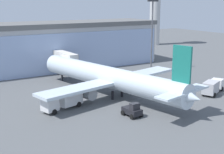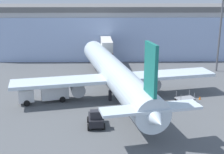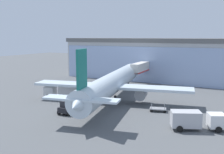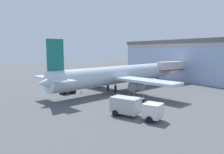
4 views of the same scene
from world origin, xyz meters
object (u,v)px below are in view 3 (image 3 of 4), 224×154
Objects in this scene: airplane at (112,83)px; jet_bridge at (142,67)px; safety_cone_wingtip at (174,111)px; catering_truck at (63,91)px; fuel_truck at (196,120)px; pushback_tug at (67,108)px; baggage_cart at (158,109)px; safety_cone_nose at (84,109)px.

jet_bridge is at bearing -8.48° from airplane.
airplane is 71.95× the size of safety_cone_wingtip.
catering_truck is at bearing -178.35° from safety_cone_wingtip.
catering_truck is (-8.87, -22.84, -3.20)m from jet_bridge.
pushback_tug is at bearing 161.59° from fuel_truck.
safety_cone_wingtip is (2.51, 0.87, -0.23)m from baggage_cart.
pushback_tug is at bearing 174.79° from jet_bridge.
catering_truck is at bearing 147.23° from safety_cone_nose.
fuel_truck is 19.07m from safety_cone_nose.
fuel_truck is 9.74m from baggage_cart.
fuel_truck reaches higher than pushback_tug.
fuel_truck is (28.55, -6.34, 0.00)m from catering_truck.
fuel_truck is 13.72× the size of safety_cone_nose.
baggage_cart is (-7.49, 6.15, -0.97)m from fuel_truck.
jet_bridge is at bearing -6.56° from pushback_tug.
baggage_cart is 2.67m from safety_cone_wingtip.
fuel_truck is 8.69m from safety_cone_wingtip.
baggage_cart is at bearing -118.63° from airplane.
baggage_cart is at bearing 115.51° from fuel_truck.
safety_cone_wingtip is (14.71, -22.16, -4.39)m from jet_bridge.
jet_bridge reaches higher than pushback_tug.
baggage_cart is 15.67m from pushback_tug.
safety_cone_wingtip is (13.16, -2.13, -3.30)m from airplane.
airplane is 20.42m from fuel_truck.
catering_truck is 13.86× the size of safety_cone_nose.
pushback_tug is (-2.47, -11.56, -2.60)m from airplane.
safety_cone_nose is at bearing -154.14° from safety_cone_wingtip.
airplane is 12.11m from pushback_tug.
catering_truck is 23.62m from safety_cone_wingtip.
pushback_tug is (-0.93, -31.60, -3.69)m from jet_bridge.
baggage_cart is at bearing 162.36° from catering_truck.
airplane is at bearing 147.86° from baggage_cart.
pushback_tug is (-20.61, -2.41, -0.49)m from fuel_truck.
safety_cone_nose is (-11.54, -5.94, -0.23)m from baggage_cart.
pushback_tug is 3.14m from safety_cone_nose.
baggage_cart is 12.98m from safety_cone_nose.
airplane is 9.57m from safety_cone_nose.
airplane is (1.55, -20.03, -1.09)m from jet_bridge.
jet_bridge reaches higher than baggage_cart.
airplane is at bearing 170.81° from safety_cone_wingtip.
jet_bridge is 26.39m from baggage_cart.
pushback_tug is 18.27m from safety_cone_wingtip.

